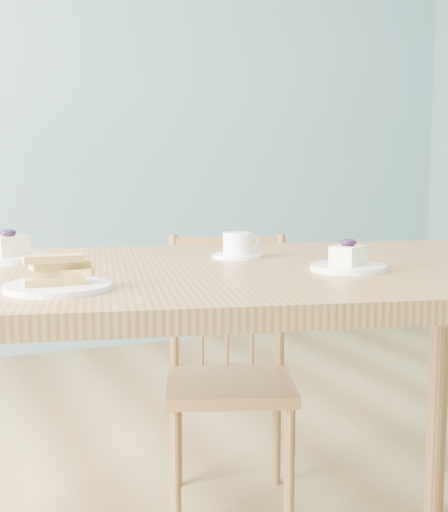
{
  "coord_description": "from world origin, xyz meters",
  "views": [
    {
      "loc": [
        -0.68,
        -1.41,
        1.03
      ],
      "look_at": [
        -0.06,
        0.05,
        0.83
      ],
      "focal_mm": 50.0,
      "sensor_mm": 36.0,
      "label": 1
    }
  ],
  "objects_px": {
    "biscotti_plate": "(57,279)",
    "dining_table": "(227,304)",
    "dining_chair": "(229,370)",
    "cheesecake_plate_near": "(348,262)",
    "coffee_cup": "(238,247)",
    "cheesecake_plate_far": "(9,253)"
  },
  "relations": [
    {
      "from": "biscotti_plate",
      "to": "dining_table",
      "type": "bearing_deg",
      "value": 19.51
    },
    {
      "from": "dining_chair",
      "to": "cheesecake_plate_near",
      "type": "bearing_deg",
      "value": -70.82
    },
    {
      "from": "dining_table",
      "to": "cheesecake_plate_near",
      "type": "xyz_separation_m",
      "value": [
        0.21,
        -0.15,
        0.1
      ]
    },
    {
      "from": "coffee_cup",
      "to": "dining_chair",
      "type": "bearing_deg",
      "value": 74.25
    },
    {
      "from": "cheesecake_plate_near",
      "to": "coffee_cup",
      "type": "height_order",
      "value": "cheesecake_plate_near"
    },
    {
      "from": "cheesecake_plate_near",
      "to": "dining_chair",
      "type": "bearing_deg",
      "value": 88.83
    },
    {
      "from": "cheesecake_plate_far",
      "to": "biscotti_plate",
      "type": "relative_size",
      "value": 0.93
    },
    {
      "from": "cheesecake_plate_far",
      "to": "coffee_cup",
      "type": "relative_size",
      "value": 1.47
    },
    {
      "from": "dining_chair",
      "to": "coffee_cup",
      "type": "relative_size",
      "value": 6.78
    },
    {
      "from": "cheesecake_plate_near",
      "to": "cheesecake_plate_far",
      "type": "relative_size",
      "value": 0.9
    },
    {
      "from": "cheesecake_plate_near",
      "to": "coffee_cup",
      "type": "bearing_deg",
      "value": 114.4
    },
    {
      "from": "cheesecake_plate_near",
      "to": "coffee_cup",
      "type": "xyz_separation_m",
      "value": [
        -0.13,
        0.28,
        0.01
      ]
    },
    {
      "from": "biscotti_plate",
      "to": "coffee_cup",
      "type": "bearing_deg",
      "value": 30.02
    },
    {
      "from": "cheesecake_plate_near",
      "to": "dining_table",
      "type": "bearing_deg",
      "value": 145.83
    },
    {
      "from": "dining_table",
      "to": "coffee_cup",
      "type": "height_order",
      "value": "coffee_cup"
    },
    {
      "from": "dining_table",
      "to": "cheesecake_plate_far",
      "type": "bearing_deg",
      "value": 159.35
    },
    {
      "from": "dining_table",
      "to": "cheesecake_plate_near",
      "type": "height_order",
      "value": "cheesecake_plate_near"
    },
    {
      "from": "dining_chair",
      "to": "cheesecake_plate_far",
      "type": "bearing_deg",
      "value": -140.48
    },
    {
      "from": "dining_chair",
      "to": "biscotti_plate",
      "type": "bearing_deg",
      "value": -113.18
    },
    {
      "from": "dining_chair",
      "to": "cheesecake_plate_near",
      "type": "distance_m",
      "value": 0.77
    },
    {
      "from": "dining_table",
      "to": "coffee_cup",
      "type": "xyz_separation_m",
      "value": [
        0.09,
        0.14,
        0.11
      ]
    },
    {
      "from": "dining_chair",
      "to": "biscotti_plate",
      "type": "relative_size",
      "value": 4.28
    }
  ]
}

